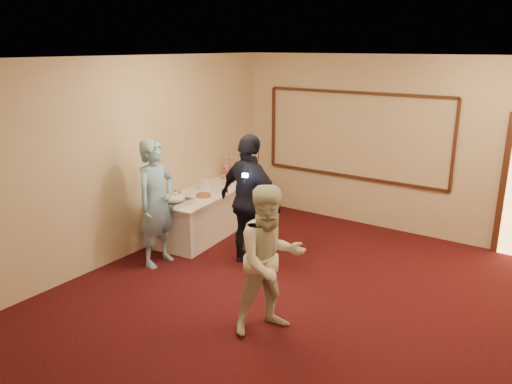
% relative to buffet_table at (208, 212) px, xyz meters
% --- Properties ---
extents(floor, '(7.00, 7.00, 0.00)m').
position_rel_buffet_table_xyz_m(floor, '(2.57, -1.51, -0.39)').
color(floor, black).
rests_on(floor, ground).
extents(room_walls, '(6.04, 7.04, 3.02)m').
position_rel_buffet_table_xyz_m(room_walls, '(2.57, -1.51, 1.64)').
color(room_walls, beige).
rests_on(room_walls, floor).
extents(wall_molding, '(3.45, 0.04, 1.55)m').
position_rel_buffet_table_xyz_m(wall_molding, '(1.77, 1.96, 1.21)').
color(wall_molding, '#341A0F').
rests_on(wall_molding, room_walls).
extents(buffet_table, '(1.09, 2.30, 0.77)m').
position_rel_buffet_table_xyz_m(buffet_table, '(0.00, 0.00, 0.00)').
color(buffet_table, white).
rests_on(buffet_table, floor).
extents(pavlova_tray, '(0.40, 0.56, 0.20)m').
position_rel_buffet_table_xyz_m(pavlova_tray, '(0.10, -0.90, 0.47)').
color(pavlova_tray, '#B1B4B8').
rests_on(pavlova_tray, buffet_table).
extents(cupcake_stand, '(0.33, 0.33, 0.48)m').
position_rel_buffet_table_xyz_m(cupcake_stand, '(-0.20, 0.89, 0.55)').
color(cupcake_stand, '#E2538C').
rests_on(cupcake_stand, buffet_table).
extents(plate_stack_a, '(0.21, 0.21, 0.17)m').
position_rel_buffet_table_xyz_m(plate_stack_a, '(-0.08, 0.02, 0.47)').
color(plate_stack_a, white).
rests_on(plate_stack_a, buffet_table).
extents(plate_stack_b, '(0.17, 0.17, 0.14)m').
position_rel_buffet_table_xyz_m(plate_stack_b, '(0.14, 0.45, 0.45)').
color(plate_stack_b, white).
rests_on(plate_stack_b, buffet_table).
extents(tart, '(0.26, 0.26, 0.05)m').
position_rel_buffet_table_xyz_m(tart, '(0.19, -0.33, 0.41)').
color(tart, white).
rests_on(tart, buffet_table).
extents(man, '(0.46, 0.69, 1.87)m').
position_rel_buffet_table_xyz_m(man, '(0.19, -1.37, 0.55)').
color(man, '#7EAFCF').
rests_on(man, floor).
extents(woman, '(0.99, 1.05, 1.72)m').
position_rel_buffet_table_xyz_m(woman, '(2.53, -1.96, 0.47)').
color(woman, silver).
rests_on(woman, floor).
extents(guest, '(1.21, 0.67, 1.95)m').
position_rel_buffet_table_xyz_m(guest, '(1.31, -0.61, 0.59)').
color(guest, black).
rests_on(guest, floor).
extents(camera_flash, '(0.08, 0.06, 0.05)m').
position_rel_buffet_table_xyz_m(camera_flash, '(1.44, -0.91, 1.05)').
color(camera_flash, white).
rests_on(camera_flash, guest).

